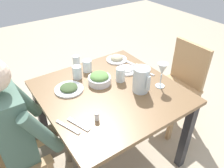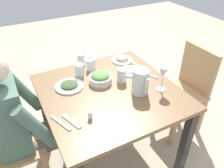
{
  "view_description": "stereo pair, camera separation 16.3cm",
  "coord_description": "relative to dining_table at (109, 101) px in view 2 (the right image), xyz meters",
  "views": [
    {
      "loc": [
        1.1,
        -0.74,
        1.69
      ],
      "look_at": [
        -0.04,
        0.04,
        0.74
      ],
      "focal_mm": 35.61,
      "sensor_mm": 36.0,
      "label": 1
    },
    {
      "loc": [
        1.18,
        -0.6,
        1.69
      ],
      "look_at": [
        -0.04,
        0.04,
        0.74
      ],
      "focal_mm": 35.61,
      "sensor_mm": 36.0,
      "label": 2
    }
  ],
  "objects": [
    {
      "name": "fork_far",
      "position": [
        0.18,
        -0.36,
        0.11
      ],
      "size": [
        0.17,
        0.08,
        0.01
      ],
      "primitive_type": "cube",
      "rotation": [
        0.0,
        0.0,
        0.34
      ],
      "color": "silver",
      "rests_on": "dining_table"
    },
    {
      "name": "salt_shaker",
      "position": [
        0.21,
        -0.24,
        0.14
      ],
      "size": [
        0.03,
        0.03,
        0.05
      ],
      "color": "white",
      "rests_on": "dining_table"
    },
    {
      "name": "knife_far",
      "position": [
        -0.05,
        0.38,
        0.11
      ],
      "size": [
        0.18,
        0.07,
        0.01
      ],
      "primitive_type": "cube",
      "rotation": [
        0.0,
        0.0,
        0.29
      ],
      "color": "silver",
      "rests_on": "dining_table"
    },
    {
      "name": "dining_table",
      "position": [
        0.0,
        0.0,
        0.0
      ],
      "size": [
        0.97,
        0.97,
        0.72
      ],
      "color": "brown",
      "rests_on": "ground_plane"
    },
    {
      "name": "knife_near",
      "position": [
        0.17,
        -0.42,
        0.11
      ],
      "size": [
        0.18,
        0.08,
        0.01
      ],
      "primitive_type": "cube",
      "rotation": [
        0.0,
        0.0,
        0.37
      ],
      "color": "silver",
      "rests_on": "dining_table"
    },
    {
      "name": "plate_beans",
      "position": [
        -0.35,
        0.31,
        0.13
      ],
      "size": [
        0.19,
        0.19,
        0.05
      ],
      "color": "white",
      "rests_on": "dining_table"
    },
    {
      "name": "water_glass_near_right",
      "position": [
        -0.06,
        0.14,
        0.16
      ],
      "size": [
        0.07,
        0.07,
        0.11
      ],
      "primitive_type": "cylinder",
      "color": "silver",
      "rests_on": "dining_table"
    },
    {
      "name": "chair_far",
      "position": [
        0.0,
        0.82,
        -0.13
      ],
      "size": [
        0.4,
        0.4,
        0.86
      ],
      "color": "tan",
      "rests_on": "ground_plane"
    },
    {
      "name": "water_pitcher",
      "position": [
        0.13,
        0.18,
        0.2
      ],
      "size": [
        0.16,
        0.12,
        0.19
      ],
      "color": "silver",
      "rests_on": "dining_table"
    },
    {
      "name": "plate_dolmas",
      "position": [
        -0.18,
        -0.25,
        0.12
      ],
      "size": [
        0.21,
        0.21,
        0.04
      ],
      "color": "white",
      "rests_on": "dining_table"
    },
    {
      "name": "water_glass_far_right",
      "position": [
        -0.29,
        -0.12,
        0.16
      ],
      "size": [
        0.07,
        0.07,
        0.11
      ],
      "primitive_type": "cylinder",
      "color": "silver",
      "rests_on": "dining_table"
    },
    {
      "name": "fork_near",
      "position": [
        -0.22,
        0.38,
        0.11
      ],
      "size": [
        0.17,
        0.05,
        0.01
      ],
      "primitive_type": "cube",
      "rotation": [
        0.0,
        0.0,
        0.15
      ],
      "color": "silver",
      "rests_on": "dining_table"
    },
    {
      "name": "wine_glass",
      "position": [
        0.17,
        0.34,
        0.25
      ],
      "size": [
        0.08,
        0.08,
        0.2
      ],
      "color": "silver",
      "rests_on": "dining_table"
    },
    {
      "name": "plate_yoghurt",
      "position": [
        -0.15,
        0.27,
        0.12
      ],
      "size": [
        0.17,
        0.17,
        0.04
      ],
      "color": "white",
      "rests_on": "dining_table"
    },
    {
      "name": "ground_plane",
      "position": [
        0.0,
        0.0,
        -0.61
      ],
      "size": [
        8.0,
        8.0,
        0.0
      ],
      "primitive_type": "plane",
      "color": "tan"
    },
    {
      "name": "water_glass_by_pitcher",
      "position": [
        -0.44,
        -0.05,
        0.16
      ],
      "size": [
        0.06,
        0.06,
        0.11
      ],
      "primitive_type": "cylinder",
      "color": "silver",
      "rests_on": "dining_table"
    },
    {
      "name": "salad_bowl",
      "position": [
        -0.13,
        -0.01,
        0.15
      ],
      "size": [
        0.18,
        0.18,
        0.09
      ],
      "color": "white",
      "rests_on": "dining_table"
    },
    {
      "name": "diner_near",
      "position": [
        -0.07,
        -0.61,
        0.02
      ],
      "size": [
        0.48,
        0.53,
        1.15
      ],
      "color": "#4C6B5B",
      "rests_on": "ground_plane"
    },
    {
      "name": "water_glass_center",
      "position": [
        -0.34,
        -0.0,
        0.16
      ],
      "size": [
        0.08,
        0.08,
        0.1
      ],
      "primitive_type": "cylinder",
      "color": "silver",
      "rests_on": "dining_table"
    }
  ]
}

